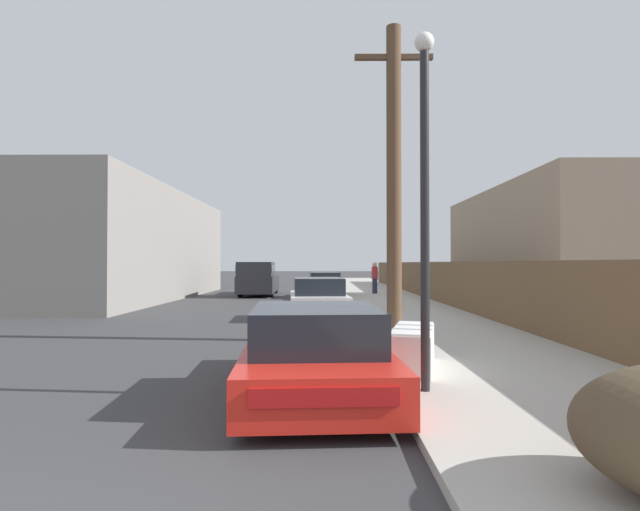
# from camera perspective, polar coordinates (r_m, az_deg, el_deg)

# --- Properties ---
(sidewalk_curb) EXTENTS (4.20, 63.00, 0.12)m
(sidewalk_curb) POSITION_cam_1_polar(r_m,az_deg,el_deg) (25.65, 7.31, -4.77)
(sidewalk_curb) COLOR #ADA89E
(sidewalk_curb) RESTS_ON ground
(discarded_fridge) EXTENTS (1.02, 1.85, 0.68)m
(discarded_fridge) POSITION_cam_1_polar(r_m,az_deg,el_deg) (8.27, 10.59, -10.31)
(discarded_fridge) COLOR white
(discarded_fridge) RESTS_ON sidewalk_curb
(parked_sports_car_red) EXTENTS (2.17, 4.55, 1.22)m
(parked_sports_car_red) POSITION_cam_1_polar(r_m,az_deg,el_deg) (7.03, -0.65, -11.06)
(parked_sports_car_red) COLOR red
(parked_sports_car_red) RESTS_ON ground
(car_parked_mid) EXTENTS (2.04, 4.15, 1.33)m
(car_parked_mid) POSITION_cam_1_polar(r_m,az_deg,el_deg) (16.11, -0.22, -5.06)
(car_parked_mid) COLOR silver
(car_parked_mid) RESTS_ON ground
(car_parked_far) EXTENTS (1.98, 4.55, 1.33)m
(car_parked_far) POSITION_cam_1_polar(r_m,az_deg,el_deg) (26.14, 0.47, -3.46)
(car_parked_far) COLOR gray
(car_parked_far) RESTS_ON ground
(pickup_truck) EXTENTS (2.10, 5.91, 1.86)m
(pickup_truck) POSITION_cam_1_polar(r_m,az_deg,el_deg) (27.93, -7.07, -2.66)
(pickup_truck) COLOR #232328
(pickup_truck) RESTS_ON ground
(utility_pole) EXTENTS (1.80, 0.34, 7.14)m
(utility_pole) POSITION_cam_1_polar(r_m,az_deg,el_deg) (11.70, 8.45, 8.85)
(utility_pole) COLOR brown
(utility_pole) RESTS_ON sidewalk_curb
(street_lamp) EXTENTS (0.26, 0.26, 4.76)m
(street_lamp) POSITION_cam_1_polar(r_m,az_deg,el_deg) (6.82, 11.88, 8.20)
(street_lamp) COLOR #232326
(street_lamp) RESTS_ON sidewalk_curb
(wooden_fence) EXTENTS (0.08, 43.17, 1.74)m
(wooden_fence) POSITION_cam_1_polar(r_m,az_deg,el_deg) (24.46, 12.26, -2.76)
(wooden_fence) COLOR brown
(wooden_fence) RESTS_ON sidewalk_curb
(building_left_block) EXTENTS (7.00, 17.87, 5.39)m
(building_left_block) POSITION_cam_1_polar(r_m,az_deg,el_deg) (27.41, -22.35, 1.05)
(building_left_block) COLOR gray
(building_left_block) RESTS_ON ground
(building_right_house) EXTENTS (6.00, 13.02, 4.99)m
(building_right_house) POSITION_cam_1_polar(r_m,az_deg,el_deg) (23.79, 25.61, 0.88)
(building_right_house) COLOR gray
(building_right_house) RESTS_ON ground
(pedestrian) EXTENTS (0.34, 0.34, 1.75)m
(pedestrian) POSITION_cam_1_polar(r_m,az_deg,el_deg) (27.83, 6.27, -2.49)
(pedestrian) COLOR #282D42
(pedestrian) RESTS_ON sidewalk_curb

